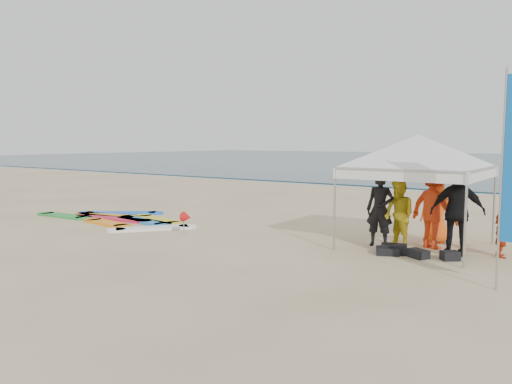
{
  "coord_description": "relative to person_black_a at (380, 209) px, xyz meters",
  "views": [
    {
      "loc": [
        8.27,
        -7.97,
        2.52
      ],
      "look_at": [
        0.66,
        2.6,
        1.2
      ],
      "focal_mm": 35.0,
      "sensor_mm": 36.0,
      "label": 1
    }
  ],
  "objects": [
    {
      "name": "ground",
      "position": [
        -3.75,
        -3.42,
        -0.89
      ],
      "size": [
        120.0,
        120.0,
        0.0
      ],
      "primitive_type": "plane",
      "color": "beige",
      "rests_on": "ground"
    },
    {
      "name": "shoreline_foam",
      "position": [
        -3.75,
        14.78,
        -0.89
      ],
      "size": [
        160.0,
        1.2,
        0.01
      ],
      "primitive_type": "cube",
      "color": "silver",
      "rests_on": "ground"
    },
    {
      "name": "person_black_a",
      "position": [
        0.0,
        0.0,
        0.0
      ],
      "size": [
        0.7,
        0.5,
        1.79
      ],
      "primitive_type": "imported",
      "rotation": [
        0.0,
        0.0,
        0.12
      ],
      "color": "black",
      "rests_on": "ground"
    },
    {
      "name": "person_yellow",
      "position": [
        0.45,
        0.07,
        -0.08
      ],
      "size": [
        0.98,
        0.91,
        1.62
      ],
      "primitive_type": "imported",
      "rotation": [
        0.0,
        0.0,
        -0.5
      ],
      "color": "gold",
      "rests_on": "ground"
    },
    {
      "name": "person_orange_a",
      "position": [
        1.12,
        0.53,
        0.09
      ],
      "size": [
        1.45,
        1.15,
        1.96
      ],
      "primitive_type": "imported",
      "rotation": [
        0.0,
        0.0,
        2.75
      ],
      "color": "red",
      "rests_on": "ground"
    },
    {
      "name": "person_black_b",
      "position": [
        1.78,
        0.01,
        0.08
      ],
      "size": [
        1.24,
        0.85,
        1.95
      ],
      "primitive_type": "imported",
      "rotation": [
        0.0,
        0.0,
        3.5
      ],
      "color": "black",
      "rests_on": "ground"
    },
    {
      "name": "person_orange_b",
      "position": [
        1.0,
        1.21,
        -0.1
      ],
      "size": [
        0.89,
        0.73,
        1.58
      ],
      "primitive_type": "imported",
      "rotation": [
        0.0,
        0.0,
        3.48
      ],
      "color": "orange",
      "rests_on": "ground"
    },
    {
      "name": "person_seated",
      "position": [
        2.61,
        0.47,
        -0.41
      ],
      "size": [
        0.52,
        0.94,
        0.96
      ],
      "primitive_type": "imported",
      "rotation": [
        0.0,
        0.0,
        1.85
      ],
      "color": "red",
      "rests_on": "ground"
    },
    {
      "name": "canopy_tent",
      "position": [
        0.75,
        0.39,
        1.78
      ],
      "size": [
        4.06,
        4.06,
        3.07
      ],
      "color": "#A5A5A8",
      "rests_on": "ground"
    },
    {
      "name": "marker_pennant",
      "position": [
        -4.73,
        -1.72,
        -0.4
      ],
      "size": [
        0.28,
        0.28,
        0.64
      ],
      "color": "#A5A5A8",
      "rests_on": "ground"
    },
    {
      "name": "gear_pile",
      "position": [
        0.88,
        -0.66,
        -0.8
      ],
      "size": [
        1.81,
        0.75,
        0.22
      ],
      "color": "black",
      "rests_on": "ground"
    },
    {
      "name": "surfboard_spread",
      "position": [
        -8.32,
        -1.06,
        -0.86
      ],
      "size": [
        6.04,
        3.39,
        0.07
      ],
      "color": "#277CD1",
      "rests_on": "ground"
    }
  ]
}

